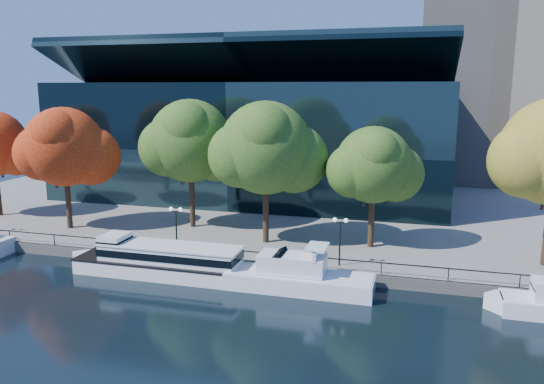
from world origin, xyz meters
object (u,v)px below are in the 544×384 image
(tree_2, at_px, (192,143))
(lamp_1, at_px, (176,219))
(lamp_2, at_px, (340,230))
(tour_boat, at_px, (160,259))
(tree_3, at_px, (267,150))
(tree_1, at_px, (65,149))
(cruiser_near, at_px, (293,275))
(tree_4, at_px, (375,167))

(tree_2, distance_m, lamp_1, 10.33)
(lamp_2, bearing_deg, tour_boat, -166.59)
(tree_3, xyz_separation_m, lamp_1, (-7.06, -4.82, -5.80))
(lamp_2, bearing_deg, tree_1, 171.40)
(tree_1, height_order, tree_2, tree_2)
(lamp_2, bearing_deg, tree_2, 153.50)
(tree_3, distance_m, lamp_1, 10.33)
(tree_1, bearing_deg, lamp_1, -17.07)
(tree_3, bearing_deg, tour_boat, -130.07)
(cruiser_near, distance_m, tree_4, 13.21)
(lamp_1, bearing_deg, tour_boat, -88.58)
(tour_boat, height_order, tree_3, tree_3)
(tour_boat, relative_size, tree_4, 1.52)
(tree_1, height_order, tree_3, tree_3)
(tour_boat, height_order, tree_1, tree_1)
(tour_boat, relative_size, lamp_2, 4.17)
(tree_1, bearing_deg, tree_3, 1.28)
(tree_1, bearing_deg, cruiser_near, -17.44)
(tree_4, bearing_deg, tree_1, -176.99)
(tour_boat, distance_m, cruiser_near, 11.47)
(cruiser_near, xyz_separation_m, tree_4, (5.17, 9.70, 7.32))
(tour_boat, xyz_separation_m, tree_4, (16.64, 9.43, 7.11))
(cruiser_near, xyz_separation_m, lamp_1, (-11.55, 3.73, 2.84))
(tour_boat, xyz_separation_m, tree_2, (-2.06, 11.73, 8.49))
(lamp_1, bearing_deg, tree_2, 103.41)
(tree_2, bearing_deg, tree_1, -162.18)
(tree_1, relative_size, tree_3, 0.94)
(tour_boat, distance_m, tree_1, 18.09)
(cruiser_near, height_order, tree_3, tree_3)
(tree_4, height_order, lamp_1, tree_4)
(lamp_1, bearing_deg, lamp_2, 0.00)
(tour_boat, distance_m, lamp_1, 4.35)
(cruiser_near, relative_size, tree_1, 1.01)
(lamp_1, xyz_separation_m, lamp_2, (14.60, 0.00, 0.00))
(cruiser_near, xyz_separation_m, tree_3, (-4.50, 8.55, 8.64))
(tree_1, height_order, lamp_2, tree_1)
(lamp_1, bearing_deg, tree_4, 19.64)
(cruiser_near, height_order, tree_1, tree_1)
(tree_2, height_order, tree_4, tree_2)
(cruiser_near, relative_size, tree_4, 1.14)
(tree_1, xyz_separation_m, tree_3, (21.21, 0.47, 0.47))
(tree_4, distance_m, lamp_1, 18.32)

